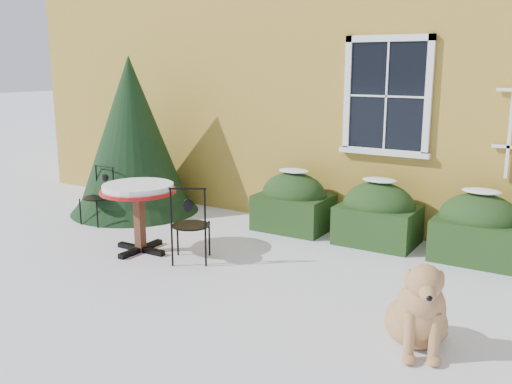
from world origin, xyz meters
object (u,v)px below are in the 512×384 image
Objects in this scene: evergreen_shrub at (133,150)px; dog at (419,312)px; bistro_table at (138,196)px; patio_chair_near at (190,224)px; patio_chair_far at (99,195)px.

evergreen_shrub is 5.88m from dog.
patio_chair_near is at bearing 1.94° from bistro_table.
patio_chair_near reaches higher than dog.
bistro_table is 0.85m from patio_chair_near.
evergreen_shrub is 1.02m from patio_chair_far.
evergreen_shrub reaches higher than patio_chair_far.
bistro_table is (1.54, -1.53, -0.27)m from evergreen_shrub.
dog is at bearing 136.11° from patio_chair_near.
evergreen_shrub reaches higher than bistro_table.
evergreen_shrub is 2.69× the size of dog.
evergreen_shrub is 2.84m from patio_chair_near.
bistro_table reaches higher than dog.
dog is (5.34, -1.42, -0.09)m from patio_chair_far.
patio_chair_far is at bearing -86.34° from evergreen_shrub.
patio_chair_far is (-1.48, 0.69, -0.32)m from bistro_table.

